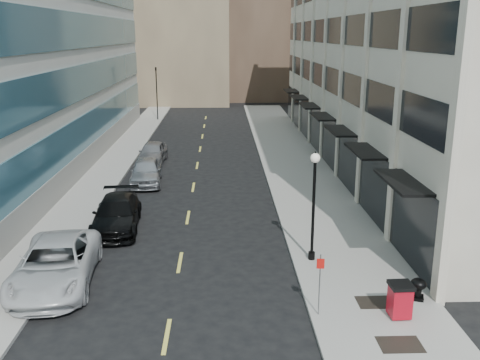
{
  "coord_description": "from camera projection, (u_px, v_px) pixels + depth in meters",
  "views": [
    {
      "loc": [
        1.92,
        -13.98,
        9.84
      ],
      "look_at": [
        2.83,
        12.54,
        2.52
      ],
      "focal_mm": 40.0,
      "sensor_mm": 36.0,
      "label": 1
    }
  ],
  "objects": [
    {
      "name": "skyline_tan_near",
      "position": [
        180.0,
        3.0,
        77.68
      ],
      "size": [
        14.0,
        18.0,
        28.0
      ],
      "primitive_type": "cube",
      "color": "#907E5E",
      "rests_on": "ground"
    },
    {
      "name": "grate_mid",
      "position": [
        400.0,
        344.0,
        17.2
      ],
      "size": [
        1.4,
        1.0,
        0.01
      ],
      "primitive_type": "cube",
      "color": "black",
      "rests_on": "sidewalk_right"
    },
    {
      "name": "sidewalk_left",
      "position": [
        94.0,
        187.0,
        35.05
      ],
      "size": [
        3.0,
        80.0,
        0.15
      ],
      "primitive_type": "cube",
      "color": "gray",
      "rests_on": "ground"
    },
    {
      "name": "lamppost",
      "position": [
        314.0,
        197.0,
        22.94
      ],
      "size": [
        0.41,
        0.41,
        4.92
      ],
      "color": "black",
      "rests_on": "sidewalk_right"
    },
    {
      "name": "skyline_stone",
      "position": [
        332.0,
        32.0,
        77.55
      ],
      "size": [
        10.0,
        14.0,
        20.0
      ],
      "primitive_type": "cube",
      "color": "beige",
      "rests_on": "ground"
    },
    {
      "name": "car_silver_sedan",
      "position": [
        146.0,
        171.0,
        35.92
      ],
      "size": [
        2.43,
        5.19,
        1.72
      ],
      "primitive_type": "imported",
      "rotation": [
        0.0,
        0.0,
        0.08
      ],
      "color": "gray",
      "rests_on": "ground"
    },
    {
      "name": "car_grey_sedan",
      "position": [
        153.0,
        153.0,
        41.7
      ],
      "size": [
        2.15,
        4.89,
        1.64
      ],
      "primitive_type": "imported",
      "rotation": [
        0.0,
        0.0,
        -0.05
      ],
      "color": "gray",
      "rests_on": "ground"
    },
    {
      "name": "grate_far",
      "position": [
        376.0,
        302.0,
        19.89
      ],
      "size": [
        1.4,
        1.0,
        0.01
      ],
      "primitive_type": "cube",
      "color": "black",
      "rests_on": "sidewalk_right"
    },
    {
      "name": "sign_post",
      "position": [
        320.0,
        276.0,
        18.64
      ],
      "size": [
        0.27,
        0.07,
        2.31
      ],
      "rotation": [
        0.0,
        0.0,
        -0.08
      ],
      "color": "slate",
      "rests_on": "sidewalk_right"
    },
    {
      "name": "urn_planter",
      "position": [
        418.0,
        287.0,
        20.01
      ],
      "size": [
        0.61,
        0.61,
        0.84
      ],
      "rotation": [
        0.0,
        0.0,
        -0.33
      ],
      "color": "black",
      "rests_on": "sidewalk_right"
    },
    {
      "name": "traffic_signal",
      "position": [
        156.0,
        71.0,
        60.56
      ],
      "size": [
        0.66,
        0.66,
        6.98
      ],
      "color": "black",
      "rests_on": "ground"
    },
    {
      "name": "car_white_van",
      "position": [
        56.0,
        264.0,
        21.41
      ],
      "size": [
        3.49,
        6.63,
        1.78
      ],
      "primitive_type": "imported",
      "rotation": [
        0.0,
        0.0,
        0.09
      ],
      "color": "silver",
      "rests_on": "ground"
    },
    {
      "name": "trash_bin",
      "position": [
        400.0,
        299.0,
        18.72
      ],
      "size": [
        0.81,
        0.9,
        1.28
      ],
      "rotation": [
        0.0,
        0.0,
        0.04
      ],
      "color": "#A30A19",
      "rests_on": "sidewalk_right"
    },
    {
      "name": "building_right",
      "position": [
        420.0,
        45.0,
        40.2
      ],
      "size": [
        15.3,
        46.5,
        18.25
      ],
      "color": "beige",
      "rests_on": "ground"
    },
    {
      "name": "skyline_tan_far",
      "position": [
        124.0,
        26.0,
        87.78
      ],
      "size": [
        12.0,
        14.0,
        22.0
      ],
      "primitive_type": "cube",
      "color": "#907E5E",
      "rests_on": "ground"
    },
    {
      "name": "sidewalk_right",
      "position": [
        306.0,
        185.0,
        35.52
      ],
      "size": [
        5.0,
        80.0,
        0.15
      ],
      "primitive_type": "cube",
      "color": "gray",
      "rests_on": "ground"
    },
    {
      "name": "car_black_pickup",
      "position": [
        117.0,
        214.0,
        27.59
      ],
      "size": [
        2.69,
        5.77,
        1.63
      ],
      "primitive_type": "imported",
      "rotation": [
        0.0,
        0.0,
        0.07
      ],
      "color": "black",
      "rests_on": "ground"
    },
    {
      "name": "road_centerline",
      "position": [
        191.0,
        201.0,
        32.4
      ],
      "size": [
        0.15,
        68.2,
        0.01
      ],
      "color": "#D8CC4C",
      "rests_on": "ground"
    }
  ]
}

